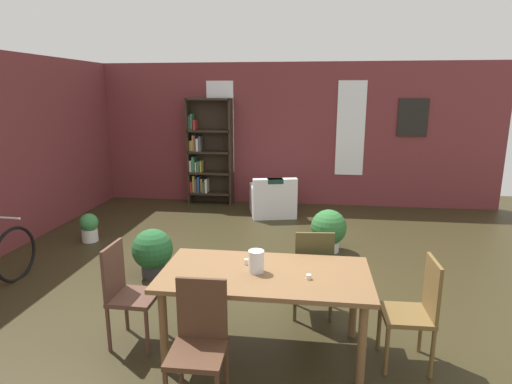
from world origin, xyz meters
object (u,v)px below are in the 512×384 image
potted_plant_by_shelf (153,251)px  potted_plant_corner (89,227)px  armchair_white (273,200)px  dining_table (265,282)px  dining_chair_head_right (416,309)px  vase_on_table (256,261)px  dining_chair_far_right (313,270)px  dining_chair_near_left (199,340)px  bookshelf_tall (207,154)px  potted_plant_window (329,229)px  dining_chair_head_left (126,290)px

potted_plant_by_shelf → potted_plant_corner: (-1.45, 1.11, -0.10)m
armchair_white → potted_plant_corner: armchair_white is taller
dining_table → dining_chair_head_right: size_ratio=1.89×
vase_on_table → potted_plant_corner: vase_on_table is taller
dining_chair_far_right → armchair_white: dining_chair_far_right is taller
dining_chair_near_left → potted_plant_corner: bearing=129.2°
dining_chair_far_right → bookshelf_tall: bearing=116.6°
vase_on_table → armchair_white: bearing=93.5°
bookshelf_tall → potted_plant_by_shelf: bookshelf_tall is taller
dining_chair_far_right → bookshelf_tall: size_ratio=0.44×
vase_on_table → dining_chair_head_right: (1.35, 0.00, -0.35)m
dining_chair_near_left → armchair_white: 5.05m
dining_chair_near_left → potted_plant_window: dining_chair_near_left is taller
dining_chair_head_left → dining_chair_head_right: same height
potted_plant_by_shelf → potted_plant_corner: bearing=142.7°
armchair_white → dining_chair_head_left: bearing=-102.0°
vase_on_table → dining_chair_head_left: size_ratio=0.20×
potted_plant_corner → dining_chair_head_left: bearing=-55.1°
vase_on_table → potted_plant_by_shelf: size_ratio=0.31×
dining_table → potted_plant_window: (0.64, 2.60, -0.35)m
dining_chair_near_left → dining_chair_head_right: (1.68, 0.69, 0.00)m
armchair_white → potted_plant_corner: (-2.68, -1.84, -0.04)m
armchair_white → potted_plant_window: (0.98, -1.76, 0.05)m
dining_chair_far_right → potted_plant_by_shelf: dining_chair_far_right is taller
dining_table → vase_on_table: bearing=180.0°
dining_table → bookshelf_tall: 5.38m
dining_chair_far_right → dining_chair_head_right: (0.86, -0.69, 0.00)m
armchair_white → potted_plant_by_shelf: armchair_white is taller
dining_chair_head_left → potted_plant_corner: 3.08m
potted_plant_window → dining_chair_far_right: bearing=-96.8°
dining_chair_far_right → potted_plant_corner: dining_chair_far_right is taller
dining_chair_far_right → bookshelf_tall: 4.92m
armchair_white → potted_plant_by_shelf: size_ratio=1.57×
dining_chair_head_left → dining_table: bearing=-0.0°
armchair_white → potted_plant_by_shelf: bearing=-112.7°
dining_table → armchair_white: size_ratio=1.86×
dining_chair_head_left → potted_plant_window: bearing=53.7°
vase_on_table → dining_chair_head_left: (-1.20, 0.00, -0.35)m
dining_table → dining_chair_head_left: bearing=180.0°
dining_chair_head_right → bookshelf_tall: size_ratio=0.44×
dining_chair_head_left → dining_chair_near_left: bearing=-38.5°
vase_on_table → dining_chair_head_right: bearing=0.1°
bookshelf_tall → potted_plant_by_shelf: bearing=-86.8°
vase_on_table → potted_plant_window: (0.71, 2.60, -0.53)m
dining_table → vase_on_table: (-0.08, 0.00, 0.18)m
dining_table → potted_plant_corner: bearing=140.2°
dining_chair_near_left → potted_plant_window: size_ratio=1.54×
dining_chair_head_left → dining_chair_head_right: bearing=0.0°
dining_chair_near_left → potted_plant_corner: size_ratio=2.13×
bookshelf_tall → dining_chair_far_right: bearing=-63.4°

